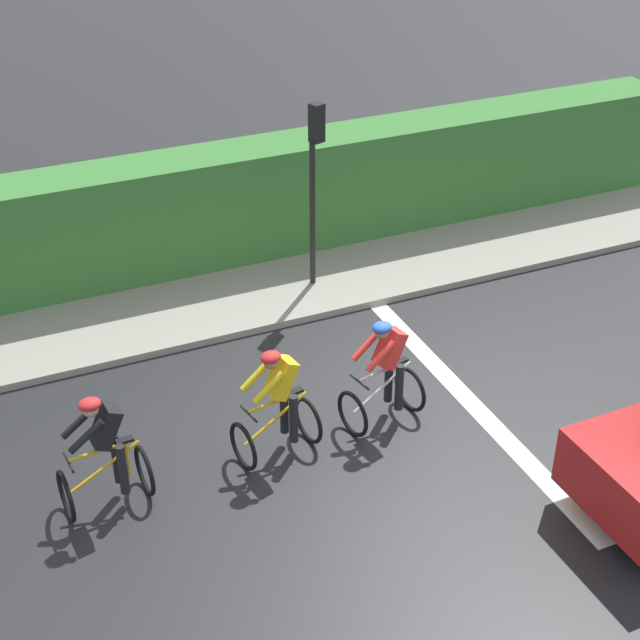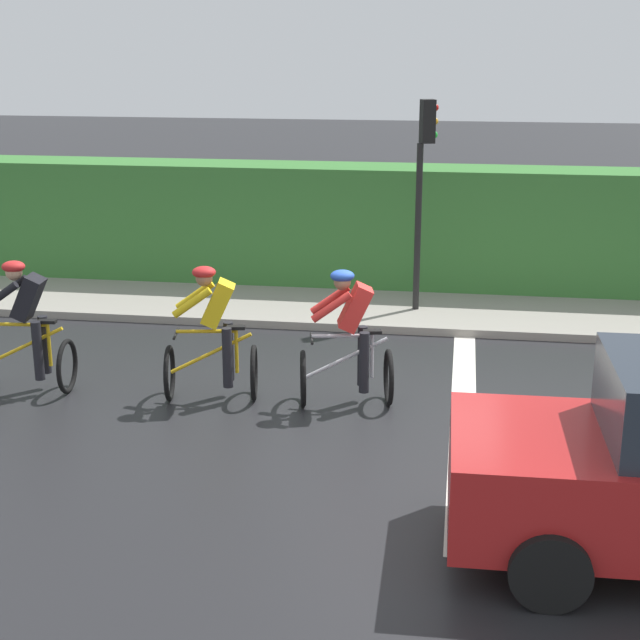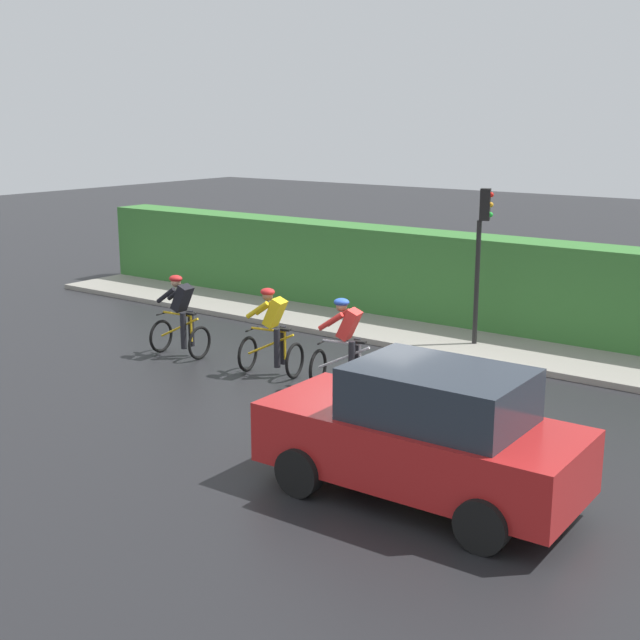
{
  "view_description": "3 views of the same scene",
  "coord_description": "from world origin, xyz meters",
  "px_view_note": "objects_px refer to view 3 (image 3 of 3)",
  "views": [
    {
      "loc": [
        -9.9,
        5.84,
        8.48
      ],
      "look_at": [
        0.89,
        1.09,
        1.21
      ],
      "focal_mm": 54.41,
      "sensor_mm": 36.0,
      "label": 1
    },
    {
      "loc": [
        -10.7,
        -0.68,
        4.24
      ],
      "look_at": [
        0.57,
        1.03,
        0.82
      ],
      "focal_mm": 53.29,
      "sensor_mm": 36.0,
      "label": 2
    },
    {
      "loc": [
        -12.19,
        -7.76,
        4.74
      ],
      "look_at": [
        0.52,
        1.65,
        1.0
      ],
      "focal_mm": 48.28,
      "sensor_mm": 36.0,
      "label": 3
    }
  ],
  "objects_px": {
    "cyclist_lead": "(181,318)",
    "car_red": "(424,434)",
    "traffic_light_near_crossing": "(481,244)",
    "cyclist_second": "(272,334)",
    "cyclist_mid": "(346,347)"
  },
  "relations": [
    {
      "from": "cyclist_second",
      "to": "cyclist_mid",
      "type": "xyz_separation_m",
      "value": [
        0.07,
        -1.63,
        0.0
      ]
    },
    {
      "from": "traffic_light_near_crossing",
      "to": "cyclist_lead",
      "type": "bearing_deg",
      "value": 131.38
    },
    {
      "from": "cyclist_mid",
      "to": "traffic_light_near_crossing",
      "type": "bearing_deg",
      "value": -9.28
    },
    {
      "from": "cyclist_lead",
      "to": "cyclist_second",
      "type": "height_order",
      "value": "same"
    },
    {
      "from": "cyclist_lead",
      "to": "car_red",
      "type": "bearing_deg",
      "value": -112.02
    },
    {
      "from": "cyclist_second",
      "to": "traffic_light_near_crossing",
      "type": "relative_size",
      "value": 0.5
    },
    {
      "from": "cyclist_second",
      "to": "car_red",
      "type": "distance_m",
      "value": 5.82
    },
    {
      "from": "cyclist_lead",
      "to": "traffic_light_near_crossing",
      "type": "relative_size",
      "value": 0.5
    },
    {
      "from": "car_red",
      "to": "traffic_light_near_crossing",
      "type": "height_order",
      "value": "traffic_light_near_crossing"
    },
    {
      "from": "cyclist_second",
      "to": "cyclist_mid",
      "type": "distance_m",
      "value": 1.63
    },
    {
      "from": "cyclist_second",
      "to": "traffic_light_near_crossing",
      "type": "xyz_separation_m",
      "value": [
        3.97,
        -2.26,
        1.43
      ]
    },
    {
      "from": "cyclist_mid",
      "to": "traffic_light_near_crossing",
      "type": "relative_size",
      "value": 0.5
    },
    {
      "from": "cyclist_lead",
      "to": "car_red",
      "type": "height_order",
      "value": "car_red"
    },
    {
      "from": "cyclist_lead",
      "to": "car_red",
      "type": "relative_size",
      "value": 0.4
    },
    {
      "from": "cyclist_second",
      "to": "cyclist_mid",
      "type": "relative_size",
      "value": 1.0
    }
  ]
}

